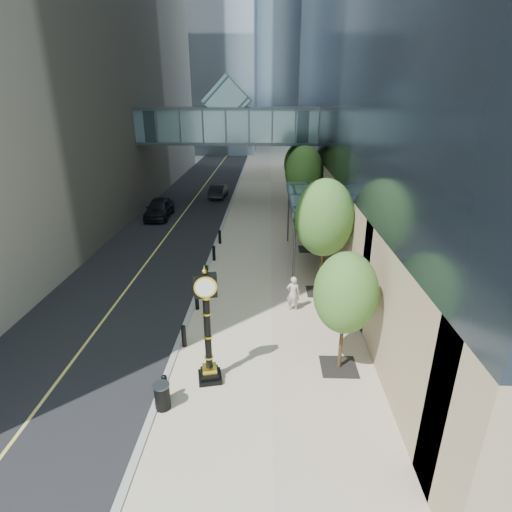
{
  "coord_description": "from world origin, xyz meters",
  "views": [
    {
      "loc": [
        0.8,
        -9.97,
        9.84
      ],
      "look_at": [
        0.24,
        6.92,
        3.12
      ],
      "focal_mm": 28.0,
      "sensor_mm": 36.0,
      "label": 1
    }
  ],
  "objects_px": {
    "trash_bin": "(162,397)",
    "car_near": "(159,208)",
    "street_clock": "(208,334)",
    "car_far": "(219,191)",
    "pedestrian": "(293,293)"
  },
  "relations": [
    {
      "from": "trash_bin",
      "to": "car_far",
      "type": "height_order",
      "value": "car_far"
    },
    {
      "from": "trash_bin",
      "to": "car_near",
      "type": "distance_m",
      "value": 23.89
    },
    {
      "from": "street_clock",
      "to": "pedestrian",
      "type": "relative_size",
      "value": 2.51
    },
    {
      "from": "street_clock",
      "to": "pedestrian",
      "type": "distance_m",
      "value": 6.44
    },
    {
      "from": "trash_bin",
      "to": "car_far",
      "type": "bearing_deg",
      "value": 93.37
    },
    {
      "from": "trash_bin",
      "to": "car_near",
      "type": "height_order",
      "value": "car_near"
    },
    {
      "from": "pedestrian",
      "to": "car_near",
      "type": "bearing_deg",
      "value": -55.71
    },
    {
      "from": "pedestrian",
      "to": "street_clock",
      "type": "bearing_deg",
      "value": 58.59
    },
    {
      "from": "car_near",
      "to": "car_far",
      "type": "height_order",
      "value": "car_near"
    },
    {
      "from": "street_clock",
      "to": "car_far",
      "type": "relative_size",
      "value": 1.06
    },
    {
      "from": "street_clock",
      "to": "car_far",
      "type": "bearing_deg",
      "value": 84.04
    },
    {
      "from": "car_near",
      "to": "street_clock",
      "type": "bearing_deg",
      "value": -72.81
    },
    {
      "from": "car_far",
      "to": "pedestrian",
      "type": "bearing_deg",
      "value": 108.88
    },
    {
      "from": "trash_bin",
      "to": "street_clock",
      "type": "bearing_deg",
      "value": 47.84
    },
    {
      "from": "street_clock",
      "to": "trash_bin",
      "type": "xyz_separation_m",
      "value": [
        -1.38,
        -1.52,
        -1.5
      ]
    }
  ]
}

